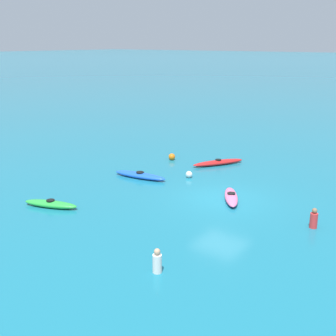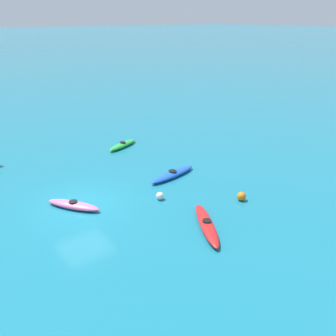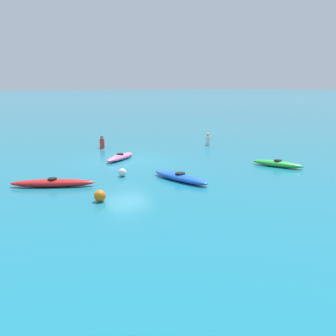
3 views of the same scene
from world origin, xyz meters
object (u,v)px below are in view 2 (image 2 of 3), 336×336
kayak_pink (73,205)px  buoy_white (160,196)px  kayak_red (207,224)px  buoy_orange (241,196)px  kayak_green (123,145)px  kayak_blue (173,174)px

kayak_pink → buoy_white: bearing=65.1°
kayak_pink → kayak_red: (5.04, 3.80, -0.00)m
buoy_orange → buoy_white: bearing=-128.6°
kayak_red → buoy_orange: buoy_orange is taller
kayak_green → kayak_blue: (6.01, -0.34, -0.00)m
kayak_pink → buoy_orange: size_ratio=5.99×
kayak_red → kayak_green: size_ratio=1.21×
kayak_blue → buoy_orange: buoy_orange is taller
kayak_blue → buoy_white: bearing=-50.6°
kayak_green → buoy_orange: (10.28, 0.60, 0.05)m
kayak_blue → buoy_white: (1.78, -2.17, 0.03)m
kayak_pink → buoy_orange: (4.23, 6.86, 0.05)m
kayak_blue → kayak_pink: bearing=-89.6°
kayak_blue → buoy_orange: (4.27, 0.94, 0.05)m
buoy_white → buoy_orange: (2.49, 3.12, 0.03)m
buoy_white → buoy_orange: buoy_orange is taller
kayak_blue → kayak_green: bearing=176.8°
buoy_orange → kayak_red: bearing=-75.1°
kayak_green → buoy_orange: 10.30m
kayak_blue → kayak_red: bearing=-22.6°
kayak_pink → buoy_white: size_ratio=6.80×
kayak_red → kayak_blue: bearing=157.4°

